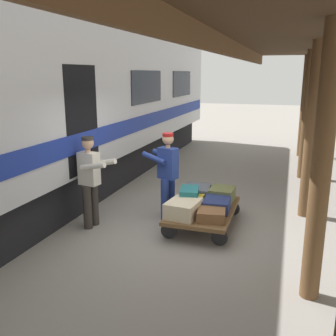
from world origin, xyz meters
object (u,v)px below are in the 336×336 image
object	(u,v)px
suitcase_navy_fabric	(217,204)
train_car	(15,112)
suitcase_olive_duffel	(222,195)
suitcase_slate_roller	(197,193)
porter_by_door	(90,179)
suitcase_yellow_case	(191,202)
suitcase_teal_softside	(189,193)
suitcase_brown_leather	(211,215)
luggage_cart	(203,211)
suitcase_cream_canvas	(183,209)
porter_in_overalls	(167,173)

from	to	relation	value
suitcase_navy_fabric	train_car	bearing A→B (deg)	4.83
suitcase_olive_duffel	suitcase_slate_roller	size ratio (longest dim) A/B	0.87
suitcase_navy_fabric	porter_by_door	xyz separation A→B (m)	(2.22, 0.67, 0.47)
suitcase_yellow_case	suitcase_teal_softside	size ratio (longest dim) A/B	1.04
suitcase_slate_roller	porter_by_door	size ratio (longest dim) A/B	0.36
suitcase_yellow_case	suitcase_brown_leather	xyz separation A→B (m)	(-0.50, 0.50, -0.01)
suitcase_teal_softside	train_car	bearing A→B (deg)	5.14
train_car	suitcase_yellow_case	distance (m)	3.88
suitcase_slate_roller	train_car	bearing A→B (deg)	13.49
suitcase_olive_duffel	suitcase_brown_leather	distance (m)	1.01
porter_by_door	suitcase_slate_roller	bearing A→B (deg)	-145.68
luggage_cart	suitcase_navy_fabric	xyz separation A→B (m)	(-0.25, 0.00, 0.16)
suitcase_cream_canvas	porter_in_overalls	world-z (taller)	porter_in_overalls
train_car	suitcase_navy_fabric	distance (m)	4.34
suitcase_cream_canvas	suitcase_slate_roller	distance (m)	1.01
porter_in_overalls	suitcase_brown_leather	bearing A→B (deg)	146.10
suitcase_brown_leather	suitcase_slate_roller	world-z (taller)	suitcase_slate_roller
train_car	suitcase_teal_softside	bearing A→B (deg)	-174.86
suitcase_olive_duffel	suitcase_cream_canvas	world-z (taller)	suitcase_cream_canvas
suitcase_olive_duffel	suitcase_cream_canvas	xyz separation A→B (m)	(0.50, 1.01, 0.00)
luggage_cart	suitcase_navy_fabric	bearing A→B (deg)	180.00
train_car	porter_by_door	distance (m)	2.15
porter_in_overalls	luggage_cart	bearing A→B (deg)	166.44
suitcase_cream_canvas	suitcase_navy_fabric	xyz separation A→B (m)	(-0.50, -0.50, -0.03)
porter_by_door	suitcase_yellow_case	bearing A→B (deg)	-158.69
suitcase_cream_canvas	porter_by_door	world-z (taller)	porter_by_door
suitcase_brown_leather	suitcase_teal_softside	distance (m)	0.74
suitcase_teal_softside	porter_in_overalls	bearing A→B (deg)	-22.78
luggage_cart	suitcase_brown_leather	bearing A→B (deg)	116.50
suitcase_yellow_case	suitcase_slate_roller	size ratio (longest dim) A/B	0.88
suitcase_slate_roller	suitcase_cream_canvas	bearing A→B (deg)	90.00
luggage_cart	porter_by_door	xyz separation A→B (m)	(1.97, 0.67, 0.63)
suitcase_olive_duffel	train_car	bearing A→B (deg)	11.85
suitcase_olive_duffel	suitcase_navy_fabric	xyz separation A→B (m)	(0.00, 0.50, -0.03)
suitcase_teal_softside	suitcase_yellow_case	bearing A→B (deg)	-128.42
suitcase_olive_duffel	suitcase_yellow_case	xyz separation A→B (m)	(0.50, 0.50, -0.03)
suitcase_navy_fabric	suitcase_teal_softside	distance (m)	0.55
train_car	luggage_cart	distance (m)	4.17
suitcase_slate_roller	porter_in_overalls	bearing A→B (deg)	31.00
luggage_cart	suitcase_brown_leather	size ratio (longest dim) A/B	3.76
suitcase_navy_fabric	suitcase_olive_duffel	bearing A→B (deg)	-90.00
suitcase_olive_duffel	suitcase_teal_softside	world-z (taller)	suitcase_teal_softside
suitcase_cream_canvas	luggage_cart	bearing A→B (deg)	-116.50
porter_in_overalls	porter_by_door	bearing A→B (deg)	35.71
porter_in_overalls	porter_by_door	distance (m)	1.47
train_car	suitcase_slate_roller	distance (m)	3.94
porter_by_door	suitcase_olive_duffel	bearing A→B (deg)	-152.15
luggage_cart	suitcase_teal_softside	xyz separation A→B (m)	(0.27, 0.03, 0.34)
suitcase_yellow_case	suitcase_teal_softside	world-z (taller)	suitcase_teal_softside
porter_in_overalls	suitcase_navy_fabric	bearing A→B (deg)	169.67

